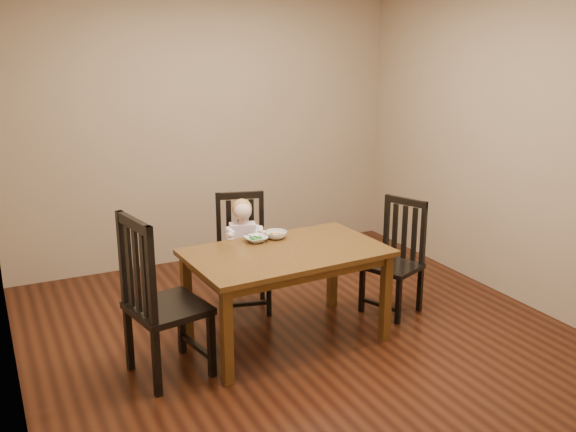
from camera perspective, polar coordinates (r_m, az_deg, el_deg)
name	(u,v)px	position (r m, az deg, el deg)	size (l,w,h in m)	color
room	(300,162)	(4.61, 1.04, 4.81)	(4.01, 4.01, 2.71)	#3D1A0C
dining_table	(286,261)	(4.71, -0.15, -4.02)	(1.48, 0.94, 0.71)	#442B10
chair_child	(243,255)	(5.35, -4.06, -3.44)	(0.51, 0.49, 0.97)	black
chair_left	(159,301)	(4.33, -11.36, -7.42)	(0.55, 0.57, 1.14)	black
chair_right	(396,259)	(5.36, 9.54, -3.76)	(0.51, 0.52, 0.94)	black
toddler	(243,243)	(5.27, -4.02, -2.37)	(0.28, 0.35, 0.48)	silver
bowl_peas	(256,239)	(4.87, -2.86, -2.06)	(0.17, 0.17, 0.04)	silver
bowl_veg	(276,235)	(4.94, -1.09, -1.68)	(0.17, 0.17, 0.05)	silver
fork	(252,238)	(4.83, -3.18, -1.93)	(0.11, 0.07, 0.05)	silver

